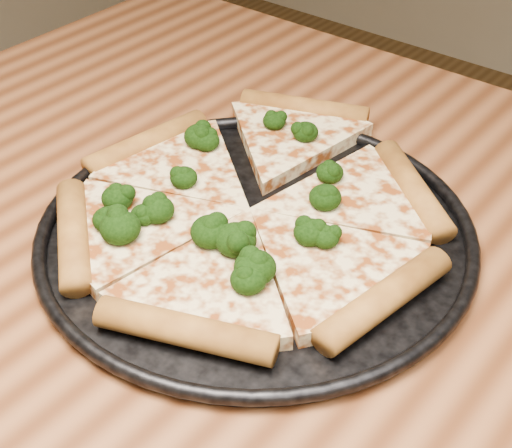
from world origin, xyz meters
The scene contains 4 objects.
dining_table centered at (0.00, 0.00, 0.66)m, with size 1.20×0.90×0.75m.
pizza_pan centered at (-0.12, 0.06, 0.76)m, with size 0.38×0.38×0.02m.
pizza centered at (-0.13, 0.07, 0.77)m, with size 0.34×0.39×0.03m.
broccoli_florets centered at (-0.15, 0.04, 0.78)m, with size 0.21×0.25×0.03m.
Camera 1 is at (0.20, -0.34, 1.16)m, focal length 53.27 mm.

